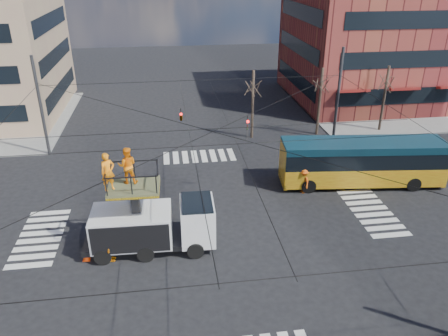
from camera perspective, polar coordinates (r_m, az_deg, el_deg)
ground at (r=26.43m, az=-1.34°, el=-7.27°), size 120.00×120.00×0.00m
sidewalk_ne at (r=51.08m, az=19.96°, el=7.84°), size 18.00×18.00×0.12m
crosswalks at (r=26.42m, az=-1.34°, el=-7.25°), size 22.40×22.40×0.02m
building_ne at (r=52.64m, az=20.64°, el=16.06°), size 20.06×16.06×14.00m
overhead_network at (r=24.73m, az=-1.72°, el=1.60°), size 24.24×24.24×8.00m
tree_a at (r=37.61m, az=3.82°, el=10.59°), size 2.00×2.00×6.00m
tree_b at (r=39.25m, az=12.59°, el=10.68°), size 2.00×2.00×6.00m
tree_c at (r=41.69m, az=20.50°, el=10.55°), size 2.00×2.00×6.00m
utility_truck at (r=23.67m, az=-9.41°, el=-6.26°), size 7.06×2.81×5.87m
city_bus at (r=31.62m, az=17.57°, el=0.82°), size 11.33×3.73×3.20m
traffic_cone at (r=24.48m, az=-17.59°, el=-10.69°), size 0.36×0.36×0.68m
worker_ground at (r=23.79m, az=-14.63°, el=-10.01°), size 0.48×0.99×1.63m
flagger at (r=29.81m, az=10.33°, el=-1.66°), size 0.91×1.27×1.79m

